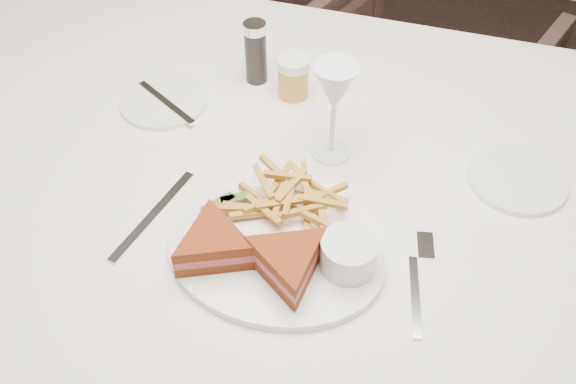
{
  "coord_description": "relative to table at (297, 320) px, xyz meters",
  "views": [
    {
      "loc": [
        -0.04,
        -0.38,
        1.49
      ],
      "look_at": [
        -0.27,
        0.23,
        0.8
      ],
      "focal_mm": 40.0,
      "sensor_mm": 36.0,
      "label": 1
    }
  ],
  "objects": [
    {
      "name": "table",
      "position": [
        0.0,
        0.0,
        0.0
      ],
      "size": [
        1.71,
        1.2,
        0.75
      ],
      "primitive_type": "cube",
      "rotation": [
        0.0,
        0.0,
        0.07
      ],
      "color": "white",
      "rests_on": "ground"
    },
    {
      "name": "table_setting",
      "position": [
        -0.0,
        -0.04,
        0.41
      ],
      "size": [
        0.79,
        0.56,
        0.18
      ],
      "color": "white",
      "rests_on": "table"
    },
    {
      "name": "chair_far",
      "position": [
        0.03,
        0.84,
        -0.05
      ],
      "size": [
        0.76,
        0.73,
        0.64
      ],
      "primitive_type": "imported",
      "rotation": [
        0.0,
        0.0,
        2.87
      ],
      "color": "#49332D",
      "rests_on": "ground"
    }
  ]
}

